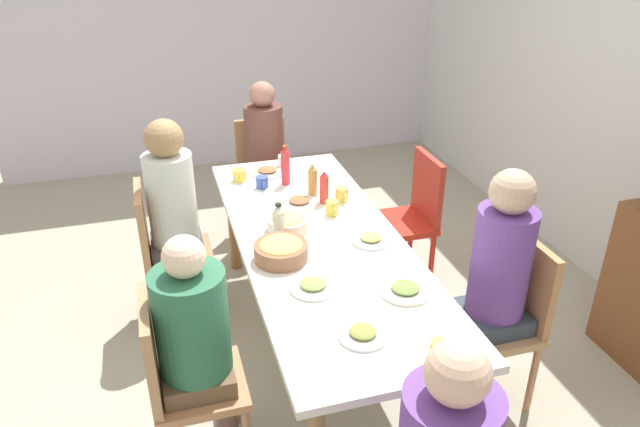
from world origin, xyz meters
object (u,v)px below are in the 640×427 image
(chair_1, at_px, (164,247))
(bottle_2, at_px, (313,181))
(bottle_0, at_px, (279,222))
(bowl_1, at_px, (281,250))
(plate_0, at_px, (405,290))
(bottle_3, at_px, (285,166))
(chair_5, at_px, (264,172))
(cup_4, at_px, (439,353))
(cup_0, at_px, (262,182))
(cup_2, at_px, (284,161))
(dining_table, at_px, (320,251))
(chair_0, at_px, (412,213))
(bottle_1, at_px, (324,187))
(plate_1, at_px, (300,202))
(bowl_0, at_px, (288,222))
(person_1, at_px, (174,207))
(person_5, at_px, (265,150))
(plate_5, at_px, (371,239))
(cup_5, at_px, (342,194))
(chair_4, at_px, (179,377))
(plate_2, at_px, (313,286))
(person_2, at_px, (497,273))
(cup_1, at_px, (332,208))
(person_4, at_px, (196,336))
(cup_3, at_px, (240,175))
(plate_3, at_px, (267,171))
(plate_4, at_px, (363,334))

(chair_1, height_order, bottle_2, bottle_2)
(bottle_0, bearing_deg, bowl_1, -10.39)
(plate_0, bearing_deg, bottle_3, -169.61)
(chair_5, distance_m, cup_4, 2.60)
(cup_0, distance_m, cup_2, 0.35)
(cup_0, bearing_deg, dining_table, 12.71)
(chair_0, relative_size, bottle_1, 4.30)
(chair_1, relative_size, chair_5, 1.00)
(plate_1, bearing_deg, bottle_2, 131.17)
(bottle_1, relative_size, bottle_3, 0.81)
(bowl_0, bearing_deg, chair_1, -122.75)
(person_1, height_order, plate_0, person_1)
(plate_0, height_order, bottle_1, bottle_1)
(chair_0, xyz_separation_m, bowl_0, (0.43, -0.94, 0.29))
(dining_table, relative_size, person_5, 1.87)
(plate_5, distance_m, cup_5, 0.51)
(plate_5, height_order, cup_4, cup_4)
(chair_4, bearing_deg, cup_4, 63.46)
(chair_0, distance_m, person_1, 1.53)
(plate_2, bearing_deg, plate_1, 169.22)
(person_2, bearing_deg, chair_5, -161.29)
(plate_0, relative_size, cup_1, 2.13)
(plate_2, bearing_deg, person_4, -75.83)
(chair_1, xyz_separation_m, bottle_2, (0.05, 0.91, 0.34))
(chair_5, bearing_deg, bottle_2, 6.05)
(bowl_0, distance_m, cup_5, 0.47)
(chair_0, distance_m, bottle_0, 1.17)
(plate_5, height_order, bowl_0, bowl_0)
(chair_5, xyz_separation_m, bottle_2, (1.01, 0.11, 0.34))
(plate_2, height_order, plate_5, same)
(chair_5, distance_m, bottle_2, 1.07)
(chair_1, xyz_separation_m, plate_5, (0.68, 1.05, 0.26))
(plate_5, bearing_deg, cup_3, -151.54)
(plate_5, bearing_deg, bottle_0, -111.21)
(plate_3, relative_size, cup_4, 2.07)
(chair_5, height_order, bowl_1, chair_5)
(plate_3, height_order, plate_4, same)
(person_4, xyz_separation_m, plate_1, (-1.00, 0.72, 0.05))
(plate_2, xyz_separation_m, cup_2, (-1.44, 0.20, 0.03))
(bottle_0, bearing_deg, plate_4, 9.11)
(bottle_0, bearing_deg, cup_4, 18.04)
(bowl_1, distance_m, cup_0, 0.87)
(person_4, distance_m, person_5, 2.13)
(chair_5, xyz_separation_m, plate_4, (2.35, -0.06, 0.26))
(bottle_3, bearing_deg, cup_3, -116.14)
(person_2, bearing_deg, person_5, -160.50)
(chair_5, xyz_separation_m, plate_3, (0.59, -0.09, 0.26))
(bowl_0, height_order, cup_5, bowl_0)
(chair_0, distance_m, cup_5, 0.64)
(cup_3, bearing_deg, chair_1, -60.58)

